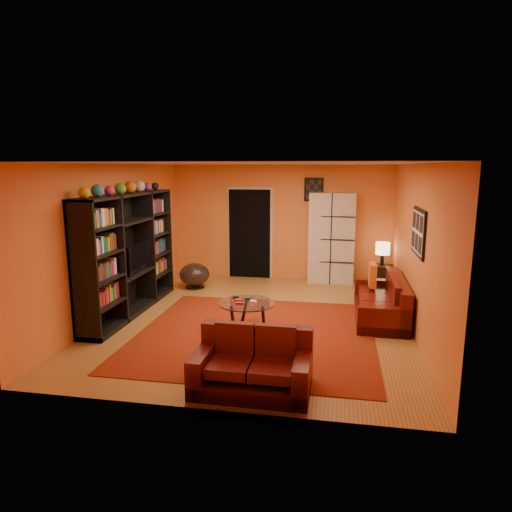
% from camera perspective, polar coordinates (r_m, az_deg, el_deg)
% --- Properties ---
extents(floor, '(6.00, 6.00, 0.00)m').
position_cam_1_polar(floor, '(7.84, 0.14, -7.87)').
color(floor, olive).
rests_on(floor, ground).
extents(ceiling, '(6.00, 6.00, 0.00)m').
position_cam_1_polar(ceiling, '(7.42, 0.15, 11.50)').
color(ceiling, white).
rests_on(ceiling, wall_back).
extents(wall_back, '(6.00, 0.00, 6.00)m').
position_cam_1_polar(wall_back, '(10.46, 3.02, 4.23)').
color(wall_back, orange).
rests_on(wall_back, floor).
extents(wall_front, '(6.00, 0.00, 6.00)m').
position_cam_1_polar(wall_front, '(4.66, -6.31, -4.51)').
color(wall_front, orange).
rests_on(wall_front, floor).
extents(wall_left, '(0.00, 6.00, 6.00)m').
position_cam_1_polar(wall_left, '(8.32, -17.06, 1.98)').
color(wall_left, orange).
rests_on(wall_left, floor).
extents(wall_right, '(0.00, 6.00, 6.00)m').
position_cam_1_polar(wall_right, '(7.51, 19.30, 0.89)').
color(wall_right, orange).
rests_on(wall_right, floor).
extents(rug, '(3.60, 3.60, 0.01)m').
position_cam_1_polar(rug, '(7.18, -0.05, -9.66)').
color(rug, '#63190B').
rests_on(rug, floor).
extents(doorway, '(0.95, 0.10, 2.04)m').
position_cam_1_polar(doorway, '(10.57, -0.79, 2.78)').
color(doorway, black).
rests_on(doorway, floor).
extents(wall_art_right, '(0.03, 1.00, 0.70)m').
position_cam_1_polar(wall_art_right, '(7.17, 19.66, 2.84)').
color(wall_art_right, black).
rests_on(wall_art_right, wall_right).
extents(wall_art_back, '(0.42, 0.03, 0.52)m').
position_cam_1_polar(wall_art_back, '(10.31, 7.24, 8.24)').
color(wall_art_back, black).
rests_on(wall_art_back, wall_back).
extents(entertainment_unit, '(0.45, 3.00, 2.10)m').
position_cam_1_polar(entertainment_unit, '(8.26, -15.58, 0.24)').
color(entertainment_unit, black).
rests_on(entertainment_unit, floor).
extents(tv, '(0.88, 0.12, 0.51)m').
position_cam_1_polar(tv, '(8.34, -14.95, -0.16)').
color(tv, black).
rests_on(tv, entertainment_unit).
extents(sofa, '(0.82, 1.96, 0.85)m').
position_cam_1_polar(sofa, '(8.11, 15.78, -5.52)').
color(sofa, '#430A09').
rests_on(sofa, rug).
extents(loveseat, '(1.35, 0.82, 0.85)m').
position_cam_1_polar(loveseat, '(5.46, -0.36, -13.39)').
color(loveseat, '#430A09').
rests_on(loveseat, rug).
extents(throw_pillow, '(0.12, 0.42, 0.42)m').
position_cam_1_polar(throw_pillow, '(8.50, 14.37, -2.30)').
color(throw_pillow, orange).
rests_on(throw_pillow, sofa).
extents(coffee_table, '(0.89, 0.89, 0.44)m').
position_cam_1_polar(coffee_table, '(7.20, -1.15, -6.22)').
color(coffee_table, silver).
rests_on(coffee_table, floor).
extents(storage_cabinet, '(1.02, 0.49, 1.99)m').
position_cam_1_polar(storage_cabinet, '(10.22, 9.37, 2.22)').
color(storage_cabinet, beige).
rests_on(storage_cabinet, floor).
extents(bowl_chair, '(0.64, 0.64, 0.53)m').
position_cam_1_polar(bowl_chair, '(9.82, -7.70, -2.34)').
color(bowl_chair, black).
rests_on(bowl_chair, floor).
extents(side_table, '(0.48, 0.48, 0.50)m').
position_cam_1_polar(side_table, '(10.06, 15.38, -2.51)').
color(side_table, black).
rests_on(side_table, floor).
extents(table_lamp, '(0.29, 0.29, 0.49)m').
position_cam_1_polar(table_lamp, '(9.94, 15.56, 0.83)').
color(table_lamp, black).
rests_on(table_lamp, side_table).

